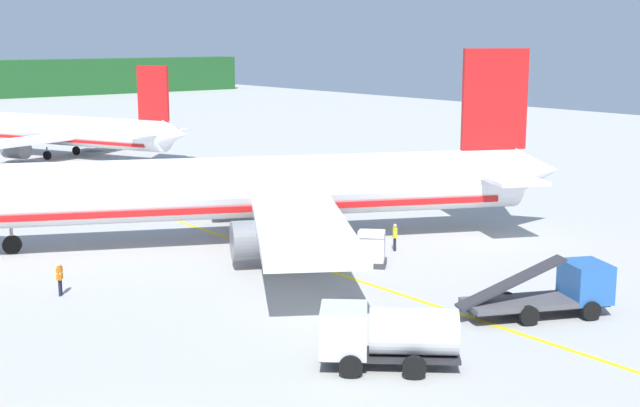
% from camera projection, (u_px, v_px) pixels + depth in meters
% --- Properties ---
extents(airliner_foreground, '(38.85, 32.80, 11.90)m').
position_uv_depth(airliner_foreground, '(251.00, 189.00, 53.88)').
color(airliner_foreground, white).
rests_on(airliner_foreground, ground).
extents(airliner_mid_apron, '(27.47, 32.61, 9.86)m').
position_uv_depth(airliner_mid_apron, '(55.00, 131.00, 92.81)').
color(airliner_mid_apron, white).
rests_on(airliner_mid_apron, ground).
extents(service_truck_fuel, '(7.18, 4.81, 2.77)m').
position_uv_depth(service_truck_fuel, '(560.00, 290.00, 40.06)').
color(service_truck_fuel, '#2659A5').
rests_on(service_truck_fuel, ground).
extents(service_truck_baggage, '(5.28, 5.00, 2.40)m').
position_uv_depth(service_truck_baggage, '(386.00, 333.00, 33.55)').
color(service_truck_baggage, silver).
rests_on(service_truck_baggage, ground).
extents(cargo_container_near, '(2.34, 2.34, 2.07)m').
position_uv_depth(cargo_container_near, '(371.00, 249.00, 48.71)').
color(cargo_container_near, '#333338').
rests_on(cargo_container_near, ground).
extents(crew_marshaller, '(0.46, 0.51, 1.68)m').
position_uv_depth(crew_marshaller, '(60.00, 276.00, 43.04)').
color(crew_marshaller, '#191E33').
rests_on(crew_marshaller, ground).
extents(crew_loader_left, '(0.45, 0.53, 1.66)m').
position_uv_depth(crew_loader_left, '(395.00, 235.00, 52.09)').
color(crew_loader_left, '#191E33').
rests_on(crew_loader_left, ground).
extents(crew_supervisor, '(0.45, 0.53, 1.64)m').
position_uv_depth(crew_supervisor, '(334.00, 251.00, 48.23)').
color(crew_supervisor, '#191E33').
rests_on(crew_supervisor, ground).
extents(apron_guide_line, '(0.30, 60.00, 0.01)m').
position_uv_depth(apron_guide_line, '(290.00, 258.00, 50.53)').
color(apron_guide_line, yellow).
rests_on(apron_guide_line, ground).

